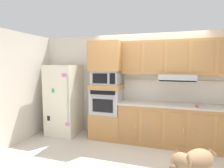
% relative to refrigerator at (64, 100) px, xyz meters
% --- Properties ---
extents(ground_plane, '(9.60, 9.60, 0.00)m').
position_rel_refrigerator_xyz_m(ground_plane, '(2.09, -0.68, -0.88)').
color(ground_plane, beige).
extents(back_kitchen_wall, '(6.20, 0.12, 2.50)m').
position_rel_refrigerator_xyz_m(back_kitchen_wall, '(2.09, 0.43, 0.37)').
color(back_kitchen_wall, beige).
rests_on(back_kitchen_wall, ground).
extents(side_panel_left, '(0.12, 7.10, 2.50)m').
position_rel_refrigerator_xyz_m(side_panel_left, '(-0.71, -0.68, 0.37)').
color(side_panel_left, beige).
rests_on(side_panel_left, ground).
extents(refrigerator, '(0.76, 0.73, 1.76)m').
position_rel_refrigerator_xyz_m(refrigerator, '(0.00, 0.00, 0.00)').
color(refrigerator, silver).
rests_on(refrigerator, ground).
extents(oven_base_cabinet, '(0.74, 0.62, 0.60)m').
position_rel_refrigerator_xyz_m(oven_base_cabinet, '(1.14, 0.07, -0.58)').
color(oven_base_cabinet, '#B77F47').
rests_on(oven_base_cabinet, ground).
extents(built_in_oven, '(0.70, 0.62, 0.60)m').
position_rel_refrigerator_xyz_m(built_in_oven, '(1.14, 0.07, 0.02)').
color(built_in_oven, '#A8AAAF').
rests_on(built_in_oven, oven_base_cabinet).
extents(appliance_mid_shelf, '(0.74, 0.62, 0.10)m').
position_rel_refrigerator_xyz_m(appliance_mid_shelf, '(1.14, 0.07, 0.37)').
color(appliance_mid_shelf, '#B77F47').
rests_on(appliance_mid_shelf, built_in_oven).
extents(microwave, '(0.64, 0.54, 0.32)m').
position_rel_refrigerator_xyz_m(microwave, '(1.14, 0.07, 0.58)').
color(microwave, '#A8AAAF').
rests_on(microwave, appliance_mid_shelf).
extents(appliance_upper_cabinet, '(0.74, 0.62, 0.68)m').
position_rel_refrigerator_xyz_m(appliance_upper_cabinet, '(1.14, 0.07, 1.08)').
color(appliance_upper_cabinet, '#B77F47').
rests_on(appliance_upper_cabinet, microwave).
extents(lower_cabinet_run, '(2.91, 0.63, 0.88)m').
position_rel_refrigerator_xyz_m(lower_cabinet_run, '(2.96, 0.07, -0.44)').
color(lower_cabinet_run, '#B77F47').
rests_on(lower_cabinet_run, ground).
extents(countertop_slab, '(2.95, 0.64, 0.04)m').
position_rel_refrigerator_xyz_m(countertop_slab, '(2.96, 0.07, 0.02)').
color(countertop_slab, '#BCB2A3').
rests_on(countertop_slab, lower_cabinet_run).
extents(backsplash_panel, '(2.95, 0.02, 0.50)m').
position_rel_refrigerator_xyz_m(backsplash_panel, '(2.96, 0.36, 0.29)').
color(backsplash_panel, silver).
rests_on(backsplash_panel, countertop_slab).
extents(upper_cabinet_with_hood, '(2.91, 0.48, 0.88)m').
position_rel_refrigerator_xyz_m(upper_cabinet_with_hood, '(2.95, 0.19, 1.02)').
color(upper_cabinet_with_hood, '#B77F47').
rests_on(upper_cabinet_with_hood, backsplash_panel).
extents(screwdriver, '(0.15, 0.14, 0.03)m').
position_rel_refrigerator_xyz_m(screwdriver, '(3.13, -0.07, 0.05)').
color(screwdriver, red).
rests_on(screwdriver, countertop_slab).
extents(dog, '(0.69, 0.80, 0.70)m').
position_rel_refrigerator_xyz_m(dog, '(2.93, -1.56, -0.41)').
color(dog, '#997551').
rests_on(dog, ground).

